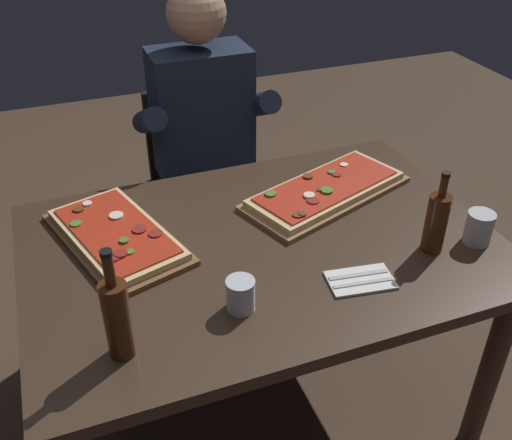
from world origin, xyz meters
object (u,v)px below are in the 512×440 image
diner_chair (201,180)px  pizza_rectangular_front (326,190)px  tumbler_near_camera (241,296)px  tumbler_far_side (478,229)px  seated_diner (206,138)px  dining_table (262,267)px  pizza_rectangular_left (117,236)px  oil_bottle_amber (117,317)px  wine_bottle_dark (436,222)px

diner_chair → pizza_rectangular_front: bearing=-69.5°
tumbler_near_camera → tumbler_far_side: (0.76, 0.03, 0.00)m
tumbler_far_side → seated_diner: (-0.56, 0.96, -0.04)m
tumbler_far_side → dining_table: bearing=159.7°
pizza_rectangular_left → tumbler_far_side: (1.01, -0.38, 0.02)m
dining_table → seated_diner: seated_diner is taller
oil_bottle_amber → seated_diner: size_ratio=0.23×
pizza_rectangular_left → oil_bottle_amber: (-0.06, -0.46, 0.09)m
tumbler_far_side → diner_chair: size_ratio=0.12×
pizza_rectangular_left → tumbler_near_camera: size_ratio=6.19×
pizza_rectangular_front → tumbler_far_side: 0.50m
dining_table → oil_bottle_amber: (-0.47, -0.30, 0.21)m
wine_bottle_dark → tumbler_far_side: (0.15, -0.02, -0.05)m
tumbler_far_side → seated_diner: size_ratio=0.08×
wine_bottle_dark → diner_chair: (-0.41, 1.06, -0.35)m
diner_chair → seated_diner: (-0.00, -0.12, 0.26)m
tumbler_far_side → seated_diner: bearing=120.2°
dining_table → pizza_rectangular_left: 0.45m
pizza_rectangular_front → seated_diner: bearing=114.5°
tumbler_near_camera → diner_chair: size_ratio=0.10×
oil_bottle_amber → diner_chair: 1.31m
pizza_rectangular_left → diner_chair: (0.45, 0.69, -0.27)m
pizza_rectangular_left → diner_chair: 0.87m
pizza_rectangular_front → wine_bottle_dark: 0.42m
seated_diner → pizza_rectangular_front: bearing=-65.5°
pizza_rectangular_left → tumbler_near_camera: 0.48m
dining_table → seated_diner: (0.05, 0.74, 0.10)m
diner_chair → tumbler_near_camera: bearing=-100.3°
oil_bottle_amber → pizza_rectangular_front: bearing=31.6°
pizza_rectangular_front → diner_chair: size_ratio=0.73×
pizza_rectangular_front → seated_diner: size_ratio=0.48×
oil_bottle_amber → tumbler_near_camera: size_ratio=3.32×
pizza_rectangular_left → tumbler_near_camera: tumbler_near_camera is taller
oil_bottle_amber → tumbler_far_side: 1.08m
pizza_rectangular_front → oil_bottle_amber: size_ratio=2.12×
wine_bottle_dark → tumbler_near_camera: wine_bottle_dark is taller
pizza_rectangular_front → wine_bottle_dark: wine_bottle_dark is taller
oil_bottle_amber → seated_diner: bearing=63.6°
wine_bottle_dark → oil_bottle_amber: 0.93m
pizza_rectangular_front → tumbler_far_side: (0.30, -0.40, 0.02)m
seated_diner → tumbler_far_side: bearing=-59.8°
tumbler_far_side → seated_diner: 1.11m
dining_table → wine_bottle_dark: 0.54m
oil_bottle_amber → diner_chair: oil_bottle_amber is taller
wine_bottle_dark → dining_table: bearing=155.5°
dining_table → diner_chair: diner_chair is taller
oil_bottle_amber → tumbler_near_camera: oil_bottle_amber is taller
wine_bottle_dark → oil_bottle_amber: oil_bottle_amber is taller
pizza_rectangular_left → diner_chair: size_ratio=0.64×
pizza_rectangular_front → wine_bottle_dark: size_ratio=2.47×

